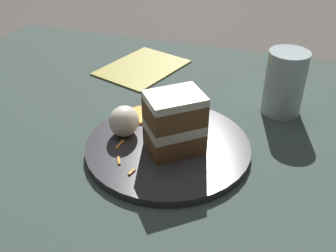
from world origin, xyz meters
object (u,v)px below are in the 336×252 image
Objects in this scene: cream_dollop at (124,121)px; menu_card at (142,68)px; plate at (168,147)px; cake_slice at (175,123)px; orange_garnish at (143,115)px; drinking_glass at (284,87)px.

cream_dollop is 0.28× the size of menu_card.
plate is 0.06m from cake_slice.
cream_dollop is 0.91× the size of orange_garnish.
cream_dollop is 0.45× the size of drinking_glass.
drinking_glass is at bearing 0.66° from menu_card.
drinking_glass is (-0.13, 0.25, 0.04)m from orange_garnish.
orange_garnish is at bearing 172.62° from cream_dollop.
drinking_glass reaches higher than cream_dollop.
cake_slice is at bearing -42.05° from menu_card.
cream_dollop reaches higher than orange_garnish.
cake_slice reaches higher than orange_garnish.
drinking_glass is (-0.20, 0.18, 0.05)m from plate.
orange_garnish is at bearing -172.47° from cake_slice.
plate is 0.09m from cream_dollop.
cream_dollop reaches higher than plate.
plate is 4.95× the size of cream_dollop.
plate is at bearing 87.28° from cream_dollop.
plate is 2.55× the size of cake_slice.
menu_card is (-0.11, -0.35, -0.05)m from drinking_glass.
plate is at bearing 45.75° from orange_garnish.
menu_card is at bearing -150.98° from plate.
menu_card is at bearing -157.88° from orange_garnish.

